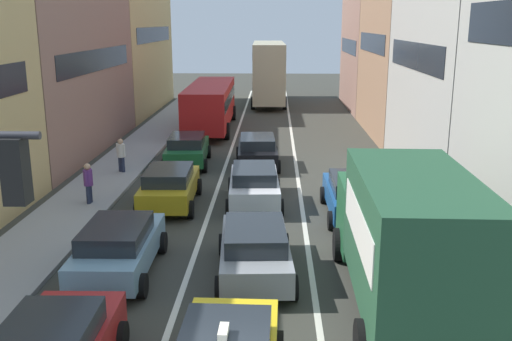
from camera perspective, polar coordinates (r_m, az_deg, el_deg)
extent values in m
cube|color=#989898|center=(29.56, -12.58, 1.12)|extent=(2.60, 64.00, 0.14)
cube|color=silver|center=(28.74, -2.87, 0.95)|extent=(0.16, 60.00, 0.01)
cube|color=silver|center=(28.66, 3.92, 0.89)|extent=(0.16, 60.00, 0.01)
cube|color=#936B5B|center=(32.50, -21.34, 9.39)|extent=(7.00, 14.57, 8.77)
cube|color=black|center=(31.27, -15.38, 10.50)|extent=(0.02, 11.73, 1.10)
cube|color=tan|center=(46.29, -14.31, 12.25)|extent=(7.00, 14.57, 10.52)
cube|color=black|center=(45.44, -9.98, 13.11)|extent=(0.02, 11.73, 1.10)
cube|color=#936B5B|center=(47.31, 13.42, 11.32)|extent=(7.00, 10.90, 8.84)
cube|color=black|center=(46.73, 9.13, 12.04)|extent=(0.02, 8.80, 1.10)
cube|color=#9E7556|center=(36.57, 16.86, 11.20)|extent=(7.00, 10.90, 10.02)
cube|color=black|center=(35.82, 11.35, 12.28)|extent=(0.02, 8.80, 1.10)
cube|color=#B2ADA3|center=(26.10, 22.95, 9.31)|extent=(7.00, 10.90, 9.76)
cube|color=black|center=(25.04, 15.40, 10.88)|extent=(0.02, 8.80, 1.10)
cube|color=black|center=(7.72, -22.68, -0.05)|extent=(0.28, 0.28, 0.84)
sphere|color=red|center=(7.80, -22.42, 2.08)|extent=(0.18, 0.18, 0.18)
sphere|color=#F2A519|center=(7.85, -22.24, 0.23)|extent=(0.18, 0.18, 0.18)
sphere|color=green|center=(7.92, -22.06, -1.60)|extent=(0.18, 0.18, 0.18)
cube|color=#1E5933|center=(16.76, 12.44, -4.31)|extent=(2.43, 2.43, 1.90)
cube|color=black|center=(17.78, 11.87, -1.90)|extent=(2.02, 0.06, 0.70)
cube|color=#234C33|center=(13.04, 15.31, -6.50)|extent=(2.48, 5.47, 2.80)
cube|color=white|center=(12.73, 10.03, -5.37)|extent=(0.09, 4.48, 0.90)
cylinder|color=black|center=(17.00, 8.20, -7.25)|extent=(0.31, 0.96, 0.96)
cylinder|color=black|center=(17.40, 16.15, -7.18)|extent=(0.31, 0.96, 0.96)
cube|color=#F2EACC|center=(10.25, -3.24, -15.60)|extent=(0.17, 0.44, 0.12)
cube|color=#1E2328|center=(11.38, -20.21, -15.44)|extent=(1.63, 2.44, 0.52)
cylinder|color=black|center=(13.47, -21.10, -15.01)|extent=(0.23, 0.64, 0.64)
cylinder|color=black|center=(12.93, -13.22, -15.69)|extent=(0.23, 0.64, 0.64)
cube|color=gray|center=(15.80, -0.11, -8.08)|extent=(2.06, 4.40, 0.70)
cube|color=#1E2328|center=(15.40, -0.09, -6.45)|extent=(1.73, 2.50, 0.52)
cylinder|color=black|center=(17.29, -3.31, -7.31)|extent=(0.26, 0.65, 0.64)
cylinder|color=black|center=(17.33, 2.83, -7.25)|extent=(0.26, 0.65, 0.64)
cylinder|color=black|center=(14.61, -3.64, -11.58)|extent=(0.26, 0.65, 0.64)
cylinder|color=black|center=(14.66, 3.71, -11.49)|extent=(0.26, 0.65, 0.64)
cube|color=#759EB7|center=(16.36, -13.39, -7.69)|extent=(1.87, 4.33, 0.70)
cube|color=#1E2328|center=(15.98, -13.68, -6.09)|extent=(1.62, 2.43, 0.52)
cylinder|color=black|center=(18.03, -15.05, -6.87)|extent=(0.23, 0.64, 0.64)
cylinder|color=black|center=(17.62, -9.24, -7.05)|extent=(0.23, 0.64, 0.64)
cylinder|color=black|center=(15.47, -18.01, -10.76)|extent=(0.23, 0.64, 0.64)
cylinder|color=black|center=(14.99, -11.21, -11.14)|extent=(0.23, 0.64, 0.64)
cube|color=silver|center=(21.83, -0.18, -1.63)|extent=(2.00, 4.38, 0.70)
cube|color=#1E2328|center=(21.49, -0.17, -0.34)|extent=(1.69, 2.48, 0.52)
cylinder|color=black|center=(23.34, -2.47, -1.46)|extent=(0.25, 0.65, 0.64)
cylinder|color=black|center=(23.36, 2.04, -1.44)|extent=(0.25, 0.65, 0.64)
cylinder|color=black|center=(20.55, -2.70, -3.70)|extent=(0.25, 0.65, 0.64)
cylinder|color=black|center=(20.57, 2.44, -3.68)|extent=(0.25, 0.65, 0.64)
cube|color=#B29319|center=(21.87, -8.51, -1.76)|extent=(1.93, 4.35, 0.70)
cube|color=#1E2328|center=(21.53, -8.64, -0.48)|extent=(1.66, 2.46, 0.52)
cylinder|color=black|center=(23.50, -10.17, -1.57)|extent=(0.24, 0.65, 0.64)
cylinder|color=black|center=(23.25, -5.71, -1.59)|extent=(0.24, 0.65, 0.64)
cylinder|color=black|center=(20.76, -11.57, -3.80)|extent=(0.24, 0.65, 0.64)
cylinder|color=black|center=(20.47, -6.51, -3.86)|extent=(0.24, 0.65, 0.64)
cube|color=black|center=(27.56, 0.13, 1.80)|extent=(2.00, 4.38, 0.70)
cube|color=#1E2328|center=(27.25, 0.14, 2.85)|extent=(1.70, 2.48, 0.52)
cylinder|color=black|center=(29.06, -1.74, 1.75)|extent=(0.25, 0.65, 0.64)
cylinder|color=black|center=(29.09, 1.89, 1.76)|extent=(0.25, 0.65, 0.64)
cylinder|color=black|center=(26.22, -1.83, 0.34)|extent=(0.25, 0.65, 0.64)
cylinder|color=black|center=(26.25, 2.19, 0.35)|extent=(0.25, 0.65, 0.64)
cube|color=#19592D|center=(28.01, -6.79, 1.90)|extent=(2.02, 4.39, 0.70)
cube|color=#1E2328|center=(27.70, -6.87, 2.94)|extent=(1.70, 2.49, 0.52)
cylinder|color=black|center=(29.61, -8.27, 1.84)|extent=(0.25, 0.65, 0.64)
cylinder|color=black|center=(29.43, -4.71, 1.87)|extent=(0.25, 0.65, 0.64)
cylinder|color=black|center=(26.79, -9.03, 0.47)|extent=(0.25, 0.65, 0.64)
cylinder|color=black|center=(26.60, -5.10, 0.49)|extent=(0.25, 0.65, 0.64)
cube|color=#194C8C|center=(20.80, 9.59, -2.66)|extent=(1.84, 4.32, 0.70)
cube|color=#1E2328|center=(20.45, 9.74, -1.33)|extent=(1.61, 2.42, 0.52)
cylinder|color=black|center=(22.18, 6.68, -2.41)|extent=(0.23, 0.64, 0.64)
cylinder|color=black|center=(22.43, 11.37, -2.41)|extent=(0.23, 0.64, 0.64)
cylinder|color=black|center=(19.42, 7.45, -4.92)|extent=(0.23, 0.64, 0.64)
cylinder|color=black|center=(19.70, 12.80, -4.88)|extent=(0.23, 0.64, 0.64)
cube|color=#B21919|center=(36.97, -4.53, 6.64)|extent=(2.67, 10.54, 2.40)
cube|color=black|center=(36.92, -4.55, 7.19)|extent=(2.69, 9.91, 0.70)
cylinder|color=black|center=(40.99, -5.75, 5.69)|extent=(0.32, 1.00, 1.00)
cylinder|color=black|center=(40.77, -2.24, 5.71)|extent=(0.32, 1.00, 1.00)
cylinder|color=black|center=(34.21, -7.08, 3.90)|extent=(0.32, 1.00, 1.00)
cylinder|color=black|center=(33.96, -2.89, 3.91)|extent=(0.32, 1.00, 1.00)
cube|color=#BFB793|center=(48.72, 1.24, 8.58)|extent=(2.72, 10.55, 2.40)
cube|color=black|center=(48.69, 1.24, 9.00)|extent=(2.74, 9.92, 0.70)
cube|color=#BFB793|center=(48.54, 1.26, 11.26)|extent=(2.72, 10.55, 2.16)
cube|color=black|center=(48.53, 1.26, 11.54)|extent=(2.74, 9.92, 0.64)
cylinder|color=black|center=(52.62, -0.18, 7.71)|extent=(0.32, 1.01, 1.00)
cylinder|color=black|center=(52.64, 2.57, 7.70)|extent=(0.32, 1.01, 1.00)
cylinder|color=black|center=(45.74, -0.31, 6.68)|extent=(0.32, 1.01, 1.00)
cylinder|color=black|center=(45.77, 2.85, 6.67)|extent=(0.32, 1.01, 1.00)
cylinder|color=#262D47|center=(26.83, -13.27, 0.48)|extent=(0.16, 0.16, 0.82)
cylinder|color=#262D47|center=(26.70, -13.01, 0.43)|extent=(0.16, 0.16, 0.82)
cylinder|color=silver|center=(26.61, -13.22, 1.93)|extent=(0.34, 0.34, 0.60)
sphere|color=tan|center=(26.52, -13.28, 2.82)|extent=(0.24, 0.24, 0.24)
cylinder|color=silver|center=(26.76, -13.55, 2.05)|extent=(0.10, 0.10, 0.55)
cylinder|color=silver|center=(26.44, -12.90, 1.94)|extent=(0.10, 0.10, 0.55)
cylinder|color=#262D47|center=(22.56, -16.07, -2.36)|extent=(0.16, 0.16, 0.82)
cylinder|color=#262D47|center=(22.40, -16.23, -2.50)|extent=(0.16, 0.16, 0.82)
cylinder|color=#66337F|center=(22.29, -16.28, -0.68)|extent=(0.34, 0.34, 0.60)
sphere|color=tan|center=(22.19, -16.35, 0.36)|extent=(0.24, 0.24, 0.24)
cylinder|color=#66337F|center=(22.48, -16.09, -0.46)|extent=(0.10, 0.10, 0.55)
cylinder|color=#66337F|center=(22.08, -16.49, -0.76)|extent=(0.10, 0.10, 0.55)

